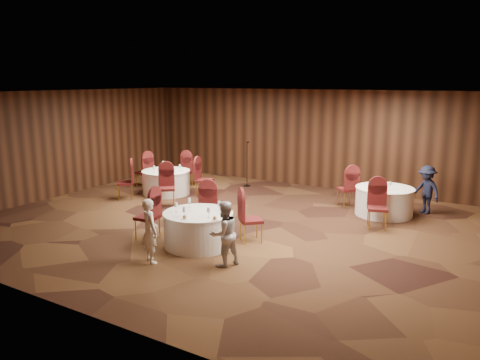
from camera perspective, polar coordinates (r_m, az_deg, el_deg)
The scene contains 15 objects.
ground at distance 11.67m, azimuth -1.35°, elevation -5.36°, with size 12.00×12.00×0.00m, color black.
room_shell at distance 11.24m, azimuth -1.40°, elevation 4.24°, with size 12.00×12.00×12.00m.
table_main at distance 10.13m, azimuth -5.09°, elevation -5.93°, with size 1.51×1.51×0.74m.
table_left at distance 14.78m, azimuth -8.98°, elevation -0.24°, with size 1.49×1.49×0.74m.
table_right at distance 12.90m, azimuth 17.16°, elevation -2.47°, with size 1.50×1.50×0.74m.
chairs_main at distance 10.74m, azimuth -4.55°, elevation -4.17°, with size 2.75×2.05×1.00m.
chairs_left at distance 14.74m, azimuth -8.95°, elevation 0.22°, with size 3.05×3.14×1.00m.
chairs_right at distance 12.58m, azimuth 14.56°, elevation -2.10°, with size 1.96×2.26×1.00m.
tabletop_main at distance 9.84m, azimuth -4.74°, elevation -3.63°, with size 1.15×1.09×0.22m.
tabletop_left at distance 14.70m, azimuth -9.03°, elevation 1.46°, with size 0.92×0.86×0.22m.
tabletop_right at distance 12.55m, azimuth 17.82°, elevation -0.46°, with size 0.08×0.08×0.22m.
mic_stand at distance 15.65m, azimuth 0.87°, elevation 0.81°, with size 0.24×0.24×1.51m.
woman_a at distance 9.28m, azimuth -10.92°, elevation -6.09°, with size 0.47×0.31×1.28m, color white.
woman_b at distance 8.97m, azimuth -1.97°, elevation -6.55°, with size 0.62×0.48×1.28m, color silver.
man_c at distance 13.35m, azimuth 21.77°, elevation -1.11°, with size 0.84×0.48×1.30m, color black.
Camera 1 is at (5.95, -9.40, 3.51)m, focal length 35.00 mm.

